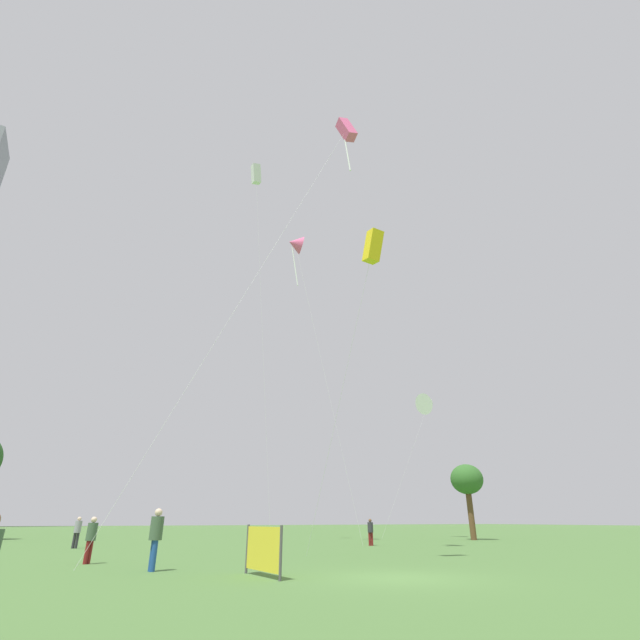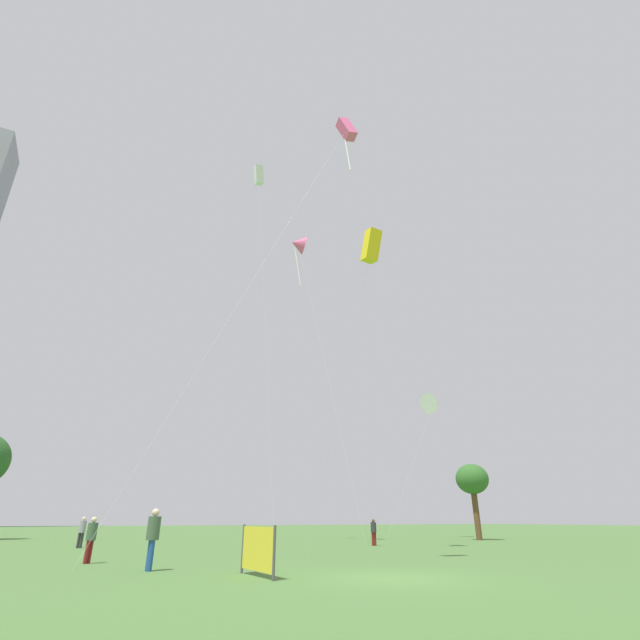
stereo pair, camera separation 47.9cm
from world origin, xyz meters
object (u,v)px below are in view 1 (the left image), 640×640
at_px(person_standing_0, 91,536).
at_px(kite_flying_4, 295,244).
at_px(kite_flying_2, 256,175).
at_px(person_standing_3, 370,530).
at_px(person_standing_2, 77,530).
at_px(kite_flying_3, 428,403).
at_px(kite_flying_1, 346,131).
at_px(kite_flying_0, 373,247).
at_px(event_banner, 263,549).
at_px(person_standing_1, 156,534).
at_px(park_tree_2, 467,481).

xyz_separation_m(person_standing_0, kite_flying_4, (12.64, 11.00, 23.02)).
height_order(kite_flying_2, kite_flying_4, kite_flying_2).
relative_size(person_standing_0, person_standing_3, 1.03).
xyz_separation_m(kite_flying_2, kite_flying_4, (3.53, -1.66, -7.73)).
distance_m(person_standing_2, kite_flying_4, 26.47).
distance_m(person_standing_0, person_standing_3, 18.07).
bearing_deg(kite_flying_3, person_standing_2, -173.12).
distance_m(person_standing_2, kite_flying_3, 31.97).
bearing_deg(kite_flying_4, kite_flying_1, -96.49).
relative_size(person_standing_0, kite_flying_3, 0.12).
relative_size(person_standing_0, kite_flying_1, 0.06).
relative_size(kite_flying_0, kite_flying_4, 0.58).
relative_size(kite_flying_2, event_banner, 13.73).
height_order(person_standing_1, park_tree_2, park_tree_2).
bearing_deg(person_standing_2, kite_flying_0, 139.66).
bearing_deg(kite_flying_4, kite_flying_2, 154.84).
xyz_separation_m(person_standing_3, kite_flying_2, (-7.61, 5.78, 30.78)).
xyz_separation_m(person_standing_2, kite_flying_0, (10.45, -17.02, 12.64)).
bearing_deg(person_standing_1, kite_flying_0, 74.27).
height_order(person_standing_3, kite_flying_0, kite_flying_0).
relative_size(person_standing_1, person_standing_2, 1.11).
bearing_deg(kite_flying_0, person_standing_0, 151.82).
bearing_deg(person_standing_2, kite_flying_1, 151.26).
bearing_deg(person_standing_1, kite_flying_1, 102.13).
relative_size(person_standing_3, kite_flying_2, 0.05).
relative_size(person_standing_3, kite_flying_3, 0.12).
height_order(person_standing_1, person_standing_2, person_standing_1).
relative_size(person_standing_2, kite_flying_2, 0.05).
height_order(kite_flying_2, kite_flying_3, kite_flying_2).
bearing_deg(kite_flying_2, person_standing_0, -125.71).
xyz_separation_m(person_standing_3, event_banner, (-12.19, -13.79, -0.19)).
bearing_deg(event_banner, kite_flying_4, 65.62).
distance_m(person_standing_2, kite_flying_0, 23.63).
bearing_deg(event_banner, person_standing_1, 131.91).
height_order(person_standing_2, event_banner, person_standing_2).
bearing_deg(kite_flying_4, park_tree_2, -0.41).
bearing_deg(person_standing_2, event_banner, 123.12).
bearing_deg(kite_flying_3, person_standing_0, -152.45).
relative_size(person_standing_2, kite_flying_4, 0.07).
relative_size(person_standing_3, kite_flying_4, 0.06).
bearing_deg(person_standing_0, kite_flying_3, -21.89).
height_order(person_standing_0, person_standing_2, person_standing_2).
height_order(person_standing_0, person_standing_3, person_standing_0).
relative_size(person_standing_0, person_standing_2, 0.96).
height_order(person_standing_3, park_tree_2, park_tree_2).
distance_m(person_standing_0, person_standing_1, 4.32).
bearing_deg(kite_flying_3, person_standing_3, -146.23).
xyz_separation_m(kite_flying_0, kite_flying_2, (-0.89, 18.01, 18.08)).
height_order(person_standing_1, event_banner, person_standing_1).
xyz_separation_m(kite_flying_3, kite_flying_4, (-16.59, -4.24, 11.66)).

